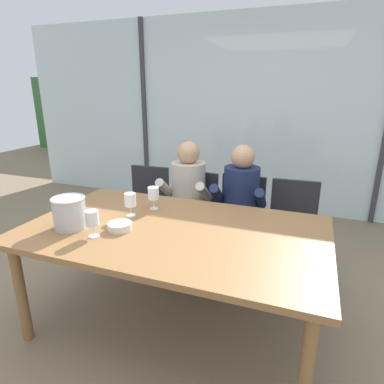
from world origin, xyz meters
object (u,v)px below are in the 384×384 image
wine_glass_by_left_taster (130,201)px  chair_left_of_center (193,210)px  ice_bucket_primary (69,212)px  wine_glass_near_bucket (92,219)px  chair_near_curtain (147,202)px  chair_right_of_center (292,222)px  dining_table (174,238)px  tasting_bowl (120,226)px  chair_center (240,215)px  person_navy_polo (239,203)px  wine_glass_center_pour (153,194)px  person_beige_jumper (186,197)px

wine_glass_by_left_taster → chair_left_of_center: bearing=80.2°
ice_bucket_primary → wine_glass_near_bucket: ice_bucket_primary is taller
chair_near_curtain → chair_right_of_center: size_ratio=1.00×
wine_glass_by_left_taster → wine_glass_near_bucket: 0.39m
wine_glass_by_left_taster → ice_bucket_primary: bearing=-129.8°
dining_table → tasting_bowl: bearing=-155.5°
chair_center → ice_bucket_primary: 1.58m
dining_table → tasting_bowl: tasting_bowl is taller
wine_glass_by_left_taster → wine_glass_near_bucket: same height
wine_glass_near_bucket → chair_near_curtain: bearing=104.4°
chair_left_of_center → wine_glass_near_bucket: wine_glass_near_bucket is taller
chair_right_of_center → wine_glass_near_bucket: wine_glass_near_bucket is taller
chair_right_of_center → person_navy_polo: size_ratio=0.73×
person_navy_polo → wine_glass_near_bucket: bearing=-122.4°
chair_left_of_center → wine_glass_by_left_taster: bearing=-95.2°
chair_near_curtain → wine_glass_by_left_taster: wine_glass_by_left_taster is taller
chair_center → wine_glass_center_pour: bearing=-124.7°
dining_table → chair_near_curtain: (-0.76, 1.03, -0.19)m
chair_right_of_center → person_beige_jumper: person_beige_jumper is taller
chair_center → chair_right_of_center: (0.48, 0.00, 0.00)m
chair_near_curtain → person_navy_polo: person_navy_polo is taller
dining_table → wine_glass_center_pour: wine_glass_center_pour is taller
wine_glass_center_pour → chair_center: bearing=53.8°
chair_right_of_center → wine_glass_by_left_taster: wine_glass_by_left_taster is taller
chair_left_of_center → person_beige_jumper: person_beige_jumper is taller
person_navy_polo → ice_bucket_primary: (-0.91, -1.10, 0.19)m
dining_table → wine_glass_by_left_taster: wine_glass_by_left_taster is taller
chair_right_of_center → ice_bucket_primary: bearing=-140.0°
ice_bucket_primary → wine_glass_by_left_taster: 0.42m
dining_table → chair_center: 1.06m
chair_near_curtain → wine_glass_by_left_taster: 1.08m
chair_center → person_navy_polo: 0.23m
wine_glass_near_bucket → chair_right_of_center: bearing=48.9°
chair_center → chair_right_of_center: bearing=1.6°
tasting_bowl → wine_glass_center_pour: size_ratio=0.92×
chair_right_of_center → tasting_bowl: chair_right_of_center is taller
chair_right_of_center → ice_bucket_primary: 1.89m
tasting_bowl → wine_glass_near_bucket: wine_glass_near_bucket is taller
dining_table → chair_center: size_ratio=2.29×
person_beige_jumper → tasting_bowl: bearing=-96.5°
chair_right_of_center → wine_glass_near_bucket: bearing=-133.4°
person_beige_jumper → wine_glass_by_left_taster: 0.81m
chair_right_of_center → person_beige_jumper: (-0.97, -0.15, 0.17)m
tasting_bowl → wine_glass_by_left_taster: bearing=103.5°
tasting_bowl → chair_right_of_center: bearing=48.1°
tasting_bowl → wine_glass_center_pour: bearing=85.9°
chair_right_of_center → wine_glass_by_left_taster: 1.48m
person_navy_polo → ice_bucket_primary: bearing=-131.5°
person_beige_jumper → wine_glass_by_left_taster: bearing=-101.9°
ice_bucket_primary → person_navy_polo: bearing=50.4°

